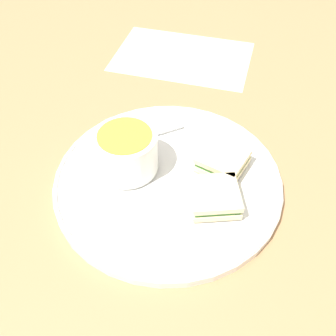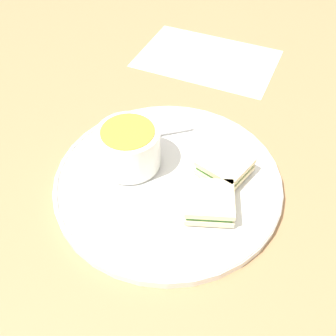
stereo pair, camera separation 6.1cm
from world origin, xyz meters
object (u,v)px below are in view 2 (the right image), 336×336
object	(u,v)px
soup_bowl	(129,147)
spoon	(140,136)
sandwich_half_far	(225,166)
sandwich_half_near	(209,202)

from	to	relation	value
soup_bowl	spoon	distance (m)	0.07
sandwich_half_far	soup_bowl	bearing A→B (deg)	116.47
spoon	sandwich_half_near	distance (m)	0.19
soup_bowl	sandwich_half_far	distance (m)	0.15
soup_bowl	spoon	bearing A→B (deg)	22.03
spoon	sandwich_half_far	bearing A→B (deg)	134.96
sandwich_half_near	sandwich_half_far	bearing A→B (deg)	11.72
spoon	sandwich_half_near	xyz separation A→B (m)	(-0.06, -0.17, 0.01)
sandwich_half_far	spoon	bearing A→B (deg)	94.59
sandwich_half_near	soup_bowl	bearing A→B (deg)	86.98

